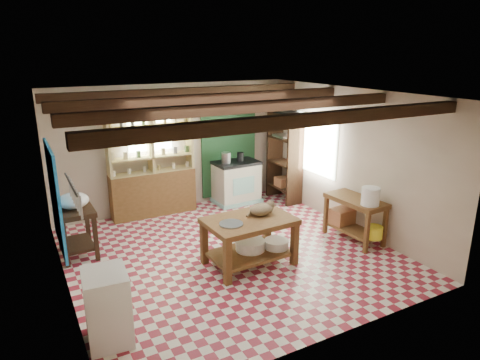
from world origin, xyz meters
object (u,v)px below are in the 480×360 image
work_table (249,241)px  right_counter (354,219)px  stove (236,182)px  prep_table (77,232)px  white_cabinet (107,307)px  cat (261,209)px

work_table → right_counter: 2.07m
stove → prep_table: size_ratio=1.15×
work_table → prep_table: bearing=143.0°
white_cabinet → right_counter: white_cabinet is taller
white_cabinet → right_counter: (4.40, 0.75, -0.05)m
white_cabinet → work_table: bearing=24.8°
cat → white_cabinet: bearing=-173.1°
prep_table → right_counter: 4.69m
work_table → white_cabinet: 2.48m
work_table → prep_table: (-2.31, 1.59, 0.03)m
stove → cat: 2.74m
stove → prep_table: stove is taller
right_counter → stove: bearing=105.2°
stove → cat: cat is taller
stove → right_counter: bearing=-73.6°
cat → work_table: bearing=-178.7°
prep_table → cat: (2.56, -1.53, 0.43)m
stove → white_cabinet: 4.92m
prep_table → cat: bearing=-31.8°
stove → white_cabinet: bearing=-137.4°
work_table → right_counter: right_counter is taller
stove → right_counter: size_ratio=0.88×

